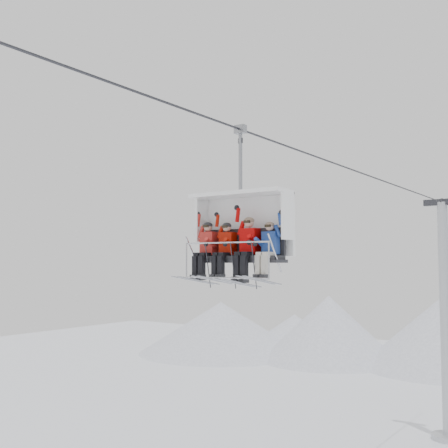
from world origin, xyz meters
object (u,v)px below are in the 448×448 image
Objects in this scene: skier_center_right at (248,246)px; skier_far_right at (268,248)px; lift_tower_right at (446,335)px; skier_far_left at (206,248)px; skier_center_left at (225,248)px; chairlift_carrier at (243,227)px.

skier_center_right is 0.61m from skier_far_right.
lift_tower_right reaches higher than skier_center_right.
lift_tower_right is at bearing 87.40° from skier_far_left.
skier_far_right is at bearing -1.69° from skier_center_right.
skier_far_right is (0.60, -0.02, -0.07)m from skier_center_right.
lift_tower_right reaches higher than skier_center_left.
skier_center_right is at bearing -89.14° from lift_tower_right.
lift_tower_right reaches higher than chairlift_carrier.
chairlift_carrier is 0.73m from skier_center_left.
skier_far_left reaches higher than skier_far_right.
chairlift_carrier is 2.36× the size of skier_center_left.
skier_far_left is at bearing 179.54° from skier_center_left.
skier_center_right is at bearing 178.31° from skier_far_right.
skier_center_left is at bearing -90.96° from lift_tower_right.
chairlift_carrier is (0.00, -21.11, 4.96)m from lift_tower_right.
skier_center_left is at bearing -138.42° from chairlift_carrier.
lift_tower_right is 7.99× the size of skier_far_right.
skier_center_right reaches higher than skier_far_right.
lift_tower_right is 3.38× the size of chairlift_carrier.
skier_center_right is at bearing 1.11° from skier_center_left.
chairlift_carrier is at bearing 17.95° from skier_far_left.
skier_far_left is at bearing -92.60° from lift_tower_right.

